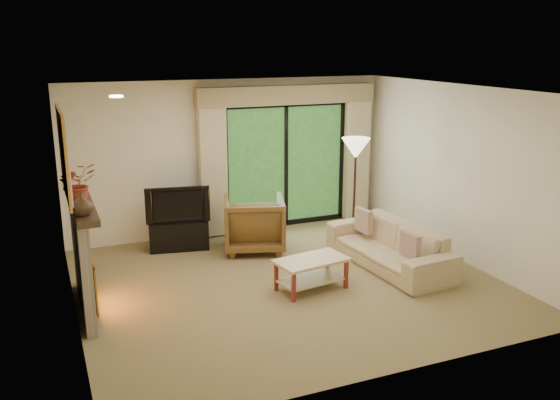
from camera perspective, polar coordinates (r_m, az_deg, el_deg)
name	(u,v)px	position (r m, az deg, el deg)	size (l,w,h in m)	color
floor	(288,283)	(8.17, 0.81, -7.98)	(5.50, 5.50, 0.00)	olive
ceiling	(289,90)	(7.55, 0.89, 10.51)	(5.50, 5.50, 0.00)	white
wall_back	(230,157)	(10.05, -4.83, 4.12)	(5.00, 5.00, 0.00)	beige
wall_front	(395,251)	(5.65, 11.00, -4.86)	(5.00, 5.00, 0.00)	beige
wall_left	(67,213)	(7.16, -19.79, -1.23)	(5.00, 5.00, 0.00)	beige
wall_right	(459,173)	(9.18, 16.83, 2.47)	(5.00, 5.00, 0.00)	beige
fireplace	(82,257)	(7.54, -18.56, -5.23)	(0.24, 1.70, 1.37)	gray
mirror	(64,154)	(7.22, -20.06, 4.18)	(0.07, 1.45, 1.02)	gold
sliding_door	(286,165)	(10.38, 0.54, 3.40)	(2.26, 0.10, 2.16)	black
curtain_left	(213,167)	(9.82, -6.48, 3.22)	(0.45, 0.18, 2.35)	#C7B58C
curtain_right	(356,155)	(10.86, 7.36, 4.33)	(0.45, 0.18, 2.35)	#C7B58C
cornice	(288,95)	(10.12, 0.76, 10.08)	(3.20, 0.24, 0.32)	#9C875F
media_console	(179,235)	(9.54, -9.71, -3.30)	(0.92, 0.41, 0.46)	black
tv	(177,203)	(9.39, -9.85, -0.32)	(0.99, 0.13, 0.57)	black
armchair	(254,224)	(9.29, -2.51, -2.28)	(0.92, 0.94, 0.86)	brown
sofa	(389,246)	(8.80, 10.44, -4.33)	(2.16, 0.84, 0.63)	tan
pillow_near	(410,246)	(8.21, 12.43, -4.31)	(0.09, 0.35, 0.35)	brown
pillow_far	(363,221)	(9.20, 8.03, -1.97)	(0.09, 0.36, 0.36)	brown
coffee_table	(311,274)	(7.91, 3.03, -7.14)	(0.95, 0.52, 0.43)	#D0B67D
floor_lamp	(354,190)	(9.70, 7.17, 0.95)	(0.46, 0.46, 1.71)	#FFEFC8
vase	(82,204)	(6.74, -18.55, -0.39)	(0.24, 0.24, 0.25)	#3B2A1B
branches	(77,183)	(7.22, -18.97, 1.52)	(0.43, 0.37, 0.48)	#A4381F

